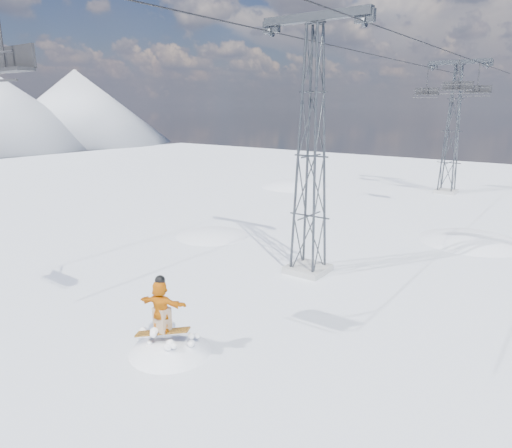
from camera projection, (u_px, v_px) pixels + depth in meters
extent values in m
plane|color=white|center=(173.00, 332.00, 15.93)|extent=(120.00, 120.00, 0.00)
sphere|color=white|center=(215.00, 349.00, 29.66)|extent=(16.00, 16.00, 16.00)
sphere|color=white|center=(453.00, 384.00, 28.97)|extent=(20.00, 20.00, 20.00)
sphere|color=white|center=(294.00, 285.00, 47.28)|extent=(22.00, 22.00, 22.00)
cube|color=#999999|center=(308.00, 269.00, 21.69)|extent=(1.80, 1.80, 0.30)
cube|color=#34373C|center=(315.00, 17.00, 18.89)|extent=(5.00, 0.35, 0.35)
cube|color=#34373C|center=(271.00, 27.00, 20.20)|extent=(0.80, 0.25, 0.50)
cube|color=#34373C|center=(365.00, 16.00, 17.69)|extent=(0.80, 0.25, 0.50)
cube|color=#999999|center=(446.00, 191.00, 41.24)|extent=(1.80, 1.80, 0.30)
cube|color=#34373C|center=(460.00, 62.00, 38.44)|extent=(5.00, 0.35, 0.35)
cube|color=#34373C|center=(433.00, 66.00, 39.75)|extent=(0.80, 0.25, 0.50)
cube|color=#34373C|center=(488.00, 63.00, 37.24)|extent=(0.80, 0.25, 0.50)
cylinder|color=black|center=(372.00, 55.00, 29.24)|extent=(0.06, 51.00, 0.06)
cylinder|color=black|center=(444.00, 50.00, 26.73)|extent=(0.06, 51.00, 0.06)
cone|color=slate|center=(78.00, 106.00, 96.05)|extent=(38.00, 38.00, 15.00)
sphere|color=white|center=(173.00, 399.00, 15.12)|extent=(4.40, 4.40, 4.40)
cube|color=orange|center=(162.00, 332.00, 14.24)|extent=(1.72, 1.08, 0.37)
imported|color=#D06809|center=(161.00, 306.00, 14.02)|extent=(1.66, 0.95, 1.71)
cube|color=#95785C|center=(162.00, 320.00, 14.14)|extent=(0.57, 0.49, 0.79)
sphere|color=black|center=(159.00, 281.00, 13.81)|extent=(0.32, 0.32, 0.32)
cube|color=black|center=(5.00, 71.00, 11.50)|extent=(2.10, 0.47, 0.08)
cube|color=black|center=(13.00, 58.00, 11.60)|extent=(2.10, 0.06, 0.58)
cylinder|color=black|center=(458.00, 73.00, 30.20)|extent=(0.08, 0.08, 2.16)
cube|color=black|center=(457.00, 90.00, 30.47)|extent=(1.97, 0.44, 0.08)
cube|color=black|center=(458.00, 86.00, 30.57)|extent=(1.97, 0.06, 0.54)
cylinder|color=black|center=(455.00, 94.00, 30.34)|extent=(1.97, 0.06, 0.06)
cylinder|color=black|center=(456.00, 84.00, 30.16)|extent=(1.97, 0.05, 0.05)
cylinder|color=black|center=(427.00, 81.00, 39.19)|extent=(0.08, 0.08, 2.26)
cube|color=black|center=(426.00, 95.00, 39.48)|extent=(2.05, 0.46, 0.08)
cube|color=black|center=(427.00, 91.00, 39.58)|extent=(2.05, 0.06, 0.56)
cylinder|color=black|center=(425.00, 98.00, 39.34)|extent=(2.05, 0.06, 0.06)
cylinder|color=black|center=(425.00, 90.00, 39.15)|extent=(2.05, 0.05, 0.05)
cylinder|color=black|center=(478.00, 78.00, 35.24)|extent=(0.08, 0.08, 2.21)
cube|color=black|center=(477.00, 93.00, 35.52)|extent=(2.01, 0.45, 0.08)
cube|color=black|center=(478.00, 89.00, 35.62)|extent=(2.01, 0.06, 0.55)
cylinder|color=black|center=(476.00, 96.00, 35.39)|extent=(2.01, 0.06, 0.06)
cylinder|color=black|center=(476.00, 88.00, 35.19)|extent=(2.01, 0.05, 0.05)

